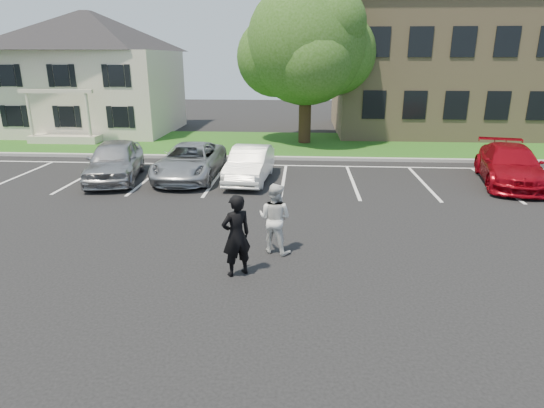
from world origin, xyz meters
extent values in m
plane|color=black|center=(0.00, 0.00, 0.00)|extent=(90.00, 90.00, 0.00)
cube|color=gray|center=(0.00, 12.00, 0.07)|extent=(40.00, 0.30, 0.15)
cube|color=#225119|center=(0.00, 16.00, 0.04)|extent=(44.00, 8.00, 0.08)
cube|color=silver|center=(-11.20, 8.00, 0.01)|extent=(0.12, 5.20, 0.01)
cube|color=silver|center=(-8.40, 8.00, 0.01)|extent=(0.12, 5.20, 0.01)
cube|color=silver|center=(-5.60, 8.00, 0.01)|extent=(0.12, 5.20, 0.01)
cube|color=silver|center=(-2.80, 8.00, 0.01)|extent=(0.12, 5.20, 0.01)
cube|color=silver|center=(0.00, 8.00, 0.01)|extent=(0.12, 5.20, 0.01)
cube|color=silver|center=(2.80, 8.00, 0.01)|extent=(0.12, 5.20, 0.01)
cube|color=silver|center=(5.60, 8.00, 0.01)|extent=(0.12, 5.20, 0.01)
cube|color=silver|center=(8.40, 8.00, 0.01)|extent=(0.12, 5.20, 0.01)
cube|color=silver|center=(1.40, 10.70, 0.01)|extent=(34.00, 0.12, 0.01)
cube|color=beige|center=(-13.00, 20.00, 2.60)|extent=(10.00, 8.00, 5.20)
pyramid|color=black|center=(-13.00, 20.00, 6.40)|extent=(10.30, 8.24, 2.40)
cube|color=beige|center=(-13.00, 15.70, 0.25)|extent=(4.00, 1.60, 0.50)
cylinder|color=beige|center=(-14.70, 15.10, 1.35)|extent=(0.18, 0.18, 2.70)
cylinder|color=beige|center=(-11.30, 15.10, 1.35)|extent=(0.18, 0.18, 2.70)
cube|color=beige|center=(-13.00, 15.10, 3.00)|extent=(4.20, 0.25, 0.20)
cube|color=black|center=(-13.00, 15.98, 1.50)|extent=(0.90, 0.06, 1.20)
cube|color=black|center=(-13.00, 15.98, 3.80)|extent=(0.90, 0.06, 1.20)
cube|color=black|center=(-13.65, 15.98, 1.50)|extent=(0.32, 0.05, 1.25)
cube|color=black|center=(-12.35, 15.98, 1.50)|extent=(0.32, 0.05, 1.25)
cube|color=#99835E|center=(14.00, 22.00, 4.00)|extent=(22.00, 10.00, 8.00)
cube|color=#51463E|center=(14.00, 22.00, 8.15)|extent=(22.40, 10.40, 0.30)
cube|color=black|center=(4.80, 16.97, 2.20)|extent=(1.30, 0.06, 1.60)
cube|color=black|center=(4.80, 16.97, 5.60)|extent=(1.30, 0.06, 1.60)
cube|color=black|center=(7.10, 16.97, 2.20)|extent=(1.30, 0.06, 1.60)
cube|color=black|center=(7.10, 16.97, 5.60)|extent=(1.30, 0.06, 1.60)
cube|color=black|center=(9.40, 16.97, 2.20)|extent=(1.30, 0.06, 1.60)
cube|color=black|center=(9.40, 16.97, 5.60)|extent=(1.30, 0.06, 1.60)
cube|color=black|center=(11.70, 16.97, 2.20)|extent=(1.30, 0.06, 1.60)
cube|color=black|center=(11.70, 16.97, 5.60)|extent=(1.30, 0.06, 1.60)
cube|color=black|center=(14.00, 16.97, 2.20)|extent=(1.30, 0.06, 1.60)
cylinder|color=black|center=(0.85, 16.44, 1.60)|extent=(0.70, 0.70, 3.20)
sphere|color=#21490F|center=(0.85, 16.44, 5.50)|extent=(6.60, 6.60, 6.60)
sphere|color=#21490F|center=(2.45, 17.14, 5.00)|extent=(4.60, 4.60, 4.60)
sphere|color=#21490F|center=(-0.85, 16.84, 4.80)|extent=(4.40, 4.40, 4.40)
sphere|color=#21490F|center=(1.25, 14.94, 4.60)|extent=(4.00, 4.00, 4.00)
sphere|color=#21490F|center=(0.25, 18.04, 5.80)|extent=(4.20, 4.20, 4.20)
sphere|color=#21490F|center=(2.05, 15.54, 6.40)|extent=(3.80, 3.80, 3.80)
imported|color=black|center=(-0.71, -0.48, 0.96)|extent=(0.84, 0.77, 1.92)
imported|color=silver|center=(0.08, 0.88, 0.91)|extent=(1.08, 0.98, 1.82)
imported|color=#A3A4A8|center=(-6.86, 7.71, 0.80)|extent=(2.78, 4.98, 1.60)
imported|color=#9EA1A6|center=(-3.88, 8.21, 0.70)|extent=(2.38, 5.05, 1.40)
imported|color=white|center=(-1.36, 7.91, 0.69)|extent=(1.75, 4.26, 1.37)
imported|color=maroon|center=(8.92, 8.16, 0.74)|extent=(3.07, 5.44, 1.49)
camera|label=1|loc=(0.73, -9.91, 4.78)|focal=30.00mm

